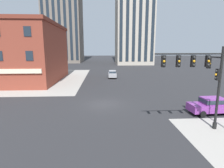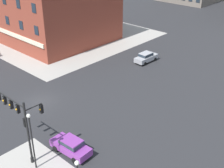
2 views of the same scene
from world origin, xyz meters
The scene contains 7 objects.
ground_plane centered at (0.00, 0.00, 0.00)m, with size 320.00×320.00×0.00m, color #262628.
sidewalk_far_corner centered at (-20.00, 20.00, 0.00)m, with size 32.00×32.00×0.02m, color gray.
traffic_signal_main centered at (7.75, -7.08, 4.57)m, with size 5.43×2.09×6.67m.
street_lamp_corner_near centered at (10.00, -7.47, 3.72)m, with size 0.36×0.36×6.01m.
car_main_northbound_near centered at (2.18, 20.02, 0.92)m, with size 2.01×4.46×1.68m.
car_main_northbound_far centered at (10.82, -3.82, 0.92)m, with size 4.49×2.08×1.68m.
storefront_block_near_corner centered at (-20.32, 17.41, 5.74)m, with size 23.09×19.26×11.47m.
Camera 2 is at (29.90, -18.45, 20.01)m, focal length 48.14 mm.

